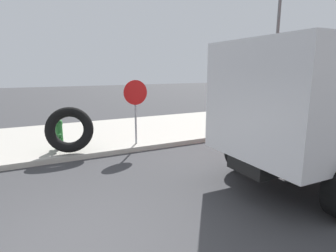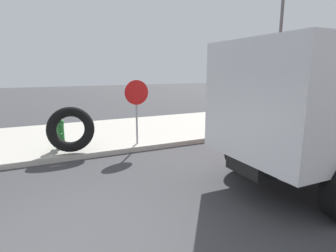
% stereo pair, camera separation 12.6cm
% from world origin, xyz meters
% --- Properties ---
extents(sidewalk_curb, '(36.00, 5.00, 0.15)m').
position_xyz_m(sidewalk_curb, '(0.00, 6.50, 0.07)').
color(sidewalk_curb, '#ADA89E').
rests_on(sidewalk_curb, ground).
extents(fire_hydrant, '(0.24, 0.55, 0.90)m').
position_xyz_m(fire_hydrant, '(0.51, 4.92, 0.63)').
color(fire_hydrant, '#2D8438').
rests_on(fire_hydrant, sidewalk_curb).
extents(loose_tire, '(1.43, 1.00, 1.32)m').
position_xyz_m(loose_tire, '(0.75, 4.41, 0.81)').
color(loose_tire, black).
rests_on(loose_tire, sidewalk_curb).
extents(stop_sign, '(0.76, 0.08, 2.01)m').
position_xyz_m(stop_sign, '(2.74, 4.40, 1.54)').
color(stop_sign, gray).
rests_on(stop_sign, sidewalk_curb).
extents(street_light_pole, '(0.12, 0.12, 5.89)m').
position_xyz_m(street_light_pole, '(8.73, 4.47, 3.10)').
color(street_light_pole, '#595B5E').
rests_on(street_light_pole, sidewalk_curb).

